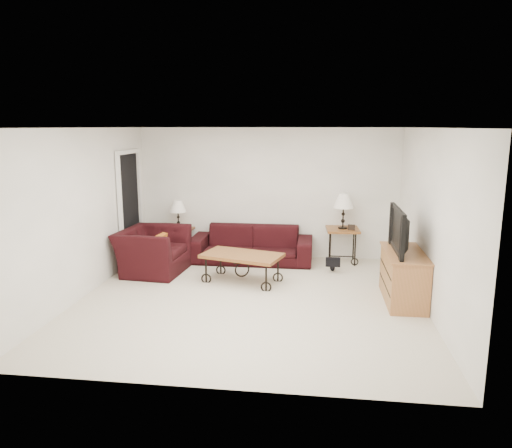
# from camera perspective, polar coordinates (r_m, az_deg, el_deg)

# --- Properties ---
(ground) EXTENTS (5.00, 5.00, 0.00)m
(ground) POSITION_cam_1_polar(r_m,az_deg,el_deg) (7.21, -0.72, -8.93)
(ground) COLOR beige
(ground) RESTS_ON ground
(wall_back) EXTENTS (5.00, 0.02, 2.50)m
(wall_back) POSITION_cam_1_polar(r_m,az_deg,el_deg) (9.32, 1.42, 3.70)
(wall_back) COLOR white
(wall_back) RESTS_ON ground
(wall_front) EXTENTS (5.00, 0.02, 2.50)m
(wall_front) POSITION_cam_1_polar(r_m,az_deg,el_deg) (4.48, -5.27, -5.00)
(wall_front) COLOR white
(wall_front) RESTS_ON ground
(wall_left) EXTENTS (0.02, 5.00, 2.50)m
(wall_left) POSITION_cam_1_polar(r_m,az_deg,el_deg) (7.63, -19.68, 1.28)
(wall_left) COLOR white
(wall_left) RESTS_ON ground
(wall_right) EXTENTS (0.02, 5.00, 2.50)m
(wall_right) POSITION_cam_1_polar(r_m,az_deg,el_deg) (6.98, 20.03, 0.35)
(wall_right) COLOR white
(wall_right) RESTS_ON ground
(ceiling) EXTENTS (5.00, 5.00, 0.00)m
(ceiling) POSITION_cam_1_polar(r_m,az_deg,el_deg) (6.75, -0.78, 11.37)
(ceiling) COLOR white
(ceiling) RESTS_ON wall_back
(doorway) EXTENTS (0.08, 0.94, 2.04)m
(doorway) POSITION_cam_1_polar(r_m,az_deg,el_deg) (9.13, -14.77, 1.70)
(doorway) COLOR black
(doorway) RESTS_ON ground
(sofa) EXTENTS (2.27, 0.89, 0.66)m
(sofa) POSITION_cam_1_polar(r_m,az_deg,el_deg) (9.06, -0.54, -2.44)
(sofa) COLOR black
(sofa) RESTS_ON ground
(side_table_left) EXTENTS (0.54, 0.54, 0.56)m
(side_table_left) POSITION_cam_1_polar(r_m,az_deg,el_deg) (9.54, -9.13, -2.19)
(side_table_left) COLOR brown
(side_table_left) RESTS_ON ground
(side_table_right) EXTENTS (0.63, 0.63, 0.65)m
(side_table_right) POSITION_cam_1_polar(r_m,az_deg,el_deg) (9.16, 10.19, -2.50)
(side_table_right) COLOR brown
(side_table_right) RESTS_ON ground
(lamp_left) EXTENTS (0.33, 0.33, 0.56)m
(lamp_left) POSITION_cam_1_polar(r_m,az_deg,el_deg) (9.43, -9.24, 1.10)
(lamp_left) COLOR black
(lamp_left) RESTS_ON side_table_left
(lamp_right) EXTENTS (0.39, 0.39, 0.65)m
(lamp_right) POSITION_cam_1_polar(r_m,az_deg,el_deg) (9.03, 10.34, 1.51)
(lamp_right) COLOR black
(lamp_right) RESTS_ON side_table_right
(photo_frame_left) EXTENTS (0.11, 0.03, 0.09)m
(photo_frame_left) POSITION_cam_1_polar(r_m,az_deg,el_deg) (9.38, -10.33, -0.44)
(photo_frame_left) COLOR black
(photo_frame_left) RESTS_ON side_table_left
(photo_frame_right) EXTENTS (0.13, 0.04, 0.11)m
(photo_frame_right) POSITION_cam_1_polar(r_m,az_deg,el_deg) (8.94, 11.28, -0.40)
(photo_frame_right) COLOR black
(photo_frame_right) RESTS_ON side_table_right
(coffee_table) EXTENTS (1.41, 1.01, 0.47)m
(coffee_table) POSITION_cam_1_polar(r_m,az_deg,el_deg) (7.90, -1.66, -5.25)
(coffee_table) COLOR brown
(coffee_table) RESTS_ON ground
(armchair) EXTENTS (1.13, 1.27, 0.77)m
(armchair) POSITION_cam_1_polar(r_m,az_deg,el_deg) (8.58, -12.16, -3.13)
(armchair) COLOR black
(armchair) RESTS_ON ground
(throw_pillow) EXTENTS (0.12, 0.36, 0.35)m
(throw_pillow) POSITION_cam_1_polar(r_m,az_deg,el_deg) (8.45, -11.35, -2.38)
(throw_pillow) COLOR #C05518
(throw_pillow) RESTS_ON armchair
(tv_stand) EXTENTS (0.52, 1.24, 0.74)m
(tv_stand) POSITION_cam_1_polar(r_m,az_deg,el_deg) (7.35, 17.12, -6.00)
(tv_stand) COLOR #AC6740
(tv_stand) RESTS_ON ground
(television) EXTENTS (0.15, 1.11, 0.64)m
(television) POSITION_cam_1_polar(r_m,az_deg,el_deg) (7.17, 17.29, -0.72)
(television) COLOR black
(television) RESTS_ON tv_stand
(backpack) EXTENTS (0.47, 0.42, 0.50)m
(backpack) POSITION_cam_1_polar(r_m,az_deg,el_deg) (8.58, 9.12, -3.95)
(backpack) COLOR black
(backpack) RESTS_ON ground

